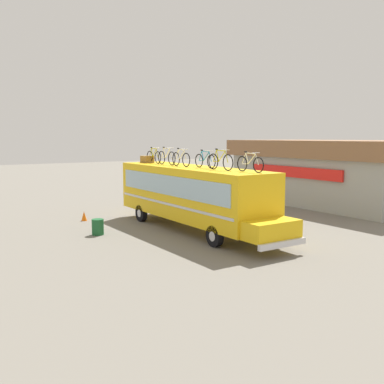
# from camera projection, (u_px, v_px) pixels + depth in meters

# --- Properties ---
(ground_plane) EXTENTS (120.00, 120.00, 0.00)m
(ground_plane) POSITION_uv_depth(u_px,v_px,m) (191.00, 229.00, 22.51)
(ground_plane) COLOR slate
(bus) EXTENTS (11.81, 2.60, 3.17)m
(bus) POSITION_uv_depth(u_px,v_px,m) (193.00, 193.00, 22.14)
(bus) COLOR yellow
(bus) RESTS_ON ground
(luggage_bag_1) EXTENTS (0.70, 0.56, 0.40)m
(luggage_bag_1) POSITION_uv_depth(u_px,v_px,m) (147.00, 159.00, 25.56)
(luggage_bag_1) COLOR olive
(luggage_bag_1) RESTS_ON bus
(rooftop_bicycle_1) EXTENTS (1.65, 0.44, 0.91)m
(rooftop_bicycle_1) POSITION_uv_depth(u_px,v_px,m) (154.00, 157.00, 25.11)
(rooftop_bicycle_1) COLOR black
(rooftop_bicycle_1) RESTS_ON bus
(rooftop_bicycle_2) EXTENTS (1.80, 0.44, 0.96)m
(rooftop_bicycle_2) POSITION_uv_depth(u_px,v_px,m) (167.00, 157.00, 23.75)
(rooftop_bicycle_2) COLOR black
(rooftop_bicycle_2) RESTS_ON bus
(rooftop_bicycle_3) EXTENTS (1.66, 0.44, 0.93)m
(rooftop_bicycle_3) POSITION_uv_depth(u_px,v_px,m) (181.00, 159.00, 22.43)
(rooftop_bicycle_3) COLOR black
(rooftop_bicycle_3) RESTS_ON bus
(rooftop_bicycle_4) EXTENTS (1.68, 0.44, 0.88)m
(rooftop_bicycle_4) POSITION_uv_depth(u_px,v_px,m) (205.00, 160.00, 21.28)
(rooftop_bicycle_4) COLOR black
(rooftop_bicycle_4) RESTS_ON bus
(rooftop_bicycle_5) EXTENTS (1.82, 0.44, 0.96)m
(rooftop_bicycle_5) POSITION_uv_depth(u_px,v_px,m) (220.00, 161.00, 19.94)
(rooftop_bicycle_5) COLOR black
(rooftop_bicycle_5) RESTS_ON bus
(rooftop_bicycle_6) EXTENTS (1.70, 0.44, 0.88)m
(rooftop_bicycle_6) POSITION_uv_depth(u_px,v_px,m) (250.00, 163.00, 18.78)
(rooftop_bicycle_6) COLOR black
(rooftop_bicycle_6) RESTS_ON bus
(roadside_building) EXTENTS (13.94, 8.21, 4.41)m
(roadside_building) POSITION_uv_depth(u_px,v_px,m) (333.00, 171.00, 31.30)
(roadside_building) COLOR #9E9E99
(roadside_building) RESTS_ON ground
(trash_bin) EXTENTS (0.56, 0.56, 0.76)m
(trash_bin) POSITION_uv_depth(u_px,v_px,m) (98.00, 227.00, 21.22)
(trash_bin) COLOR #1E592D
(trash_bin) RESTS_ON ground
(traffic_cone) EXTENTS (0.32, 0.32, 0.53)m
(traffic_cone) POSITION_uv_depth(u_px,v_px,m) (84.00, 216.00, 24.78)
(traffic_cone) COLOR orange
(traffic_cone) RESTS_ON ground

